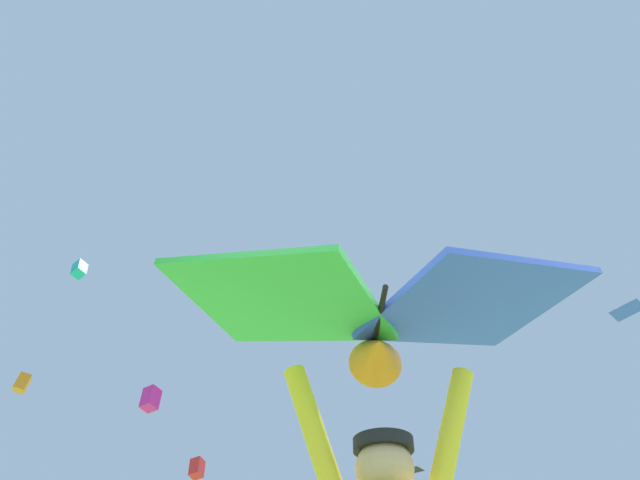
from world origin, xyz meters
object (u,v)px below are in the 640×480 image
Objects in this scene: held_stunt_kite at (378,314)px; distant_kite_black_mid_right at (411,470)px; distant_kite_orange_high_right at (22,383)px; distant_kite_blue_far_center at (626,309)px; distant_kite_red_low_left at (197,468)px; distant_kite_magenta_low_right at (151,399)px; distant_kite_teal_overhead_distant at (79,269)px.

held_stunt_kite is 2.16× the size of distant_kite_black_mid_right.
distant_kite_orange_high_right is 1.11× the size of distant_kite_black_mid_right.
held_stunt_kite is at bearing -74.87° from distant_kite_orange_high_right.
distant_kite_orange_high_right reaches higher than distant_kite_blue_far_center.
distant_kite_magenta_low_right is (-2.99, -4.46, 1.81)m from distant_kite_red_low_left.
distant_kite_orange_high_right reaches higher than held_stunt_kite.
distant_kite_orange_high_right is 0.76× the size of distant_kite_magenta_low_right.
distant_kite_black_mid_right is at bearing 98.36° from distant_kite_blue_far_center.
distant_kite_teal_overhead_distant is 1.34× the size of distant_kite_blue_far_center.
distant_kite_black_mid_right is 14.07m from distant_kite_magenta_low_right.
distant_kite_black_mid_right is 12.16m from distant_kite_blue_far_center.
distant_kite_red_low_left is 1.38× the size of distant_kite_black_mid_right.
distant_kite_teal_overhead_distant is (-6.92, 29.91, 19.80)m from held_stunt_kite.
distant_kite_black_mid_right is (9.11, 22.06, 7.20)m from held_stunt_kite.
distant_kite_black_mid_right reaches higher than held_stunt_kite.
distant_kite_orange_high_right is at bearing 134.76° from distant_kite_blue_far_center.
held_stunt_kite is at bearing -86.64° from distant_kite_magenta_low_right.
distant_kite_red_low_left is at bearing 26.11° from distant_kite_teal_overhead_distant.
distant_kite_magenta_low_right is at bearing 5.32° from distant_kite_orange_high_right.
distant_kite_orange_high_right reaches higher than distant_kite_red_low_left.
distant_kite_teal_overhead_distant is 29.25m from distant_kite_blue_far_center.
distant_kite_blue_far_center is at bearing -48.15° from distant_kite_teal_overhead_distant.
distant_kite_magenta_low_right is at bearing 122.99° from distant_kite_blue_far_center.
distant_kite_teal_overhead_distant reaches higher than held_stunt_kite.
distant_kite_blue_far_center is 23.58m from distant_kite_magenta_low_right.
distant_kite_red_low_left is 0.94× the size of distant_kite_magenta_low_right.
distant_kite_red_low_left is 5.67m from distant_kite_magenta_low_right.
distant_kite_blue_far_center reaches higher than distant_kite_black_mid_right.
distant_kite_teal_overhead_distant is 7.74m from distant_kite_orange_high_right.
distant_kite_black_mid_right is at bearing -34.31° from distant_kite_magenta_low_right.
distant_kite_orange_high_right reaches higher than distant_kite_black_mid_right.
distant_kite_blue_far_center is at bearing -57.01° from distant_kite_magenta_low_right.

